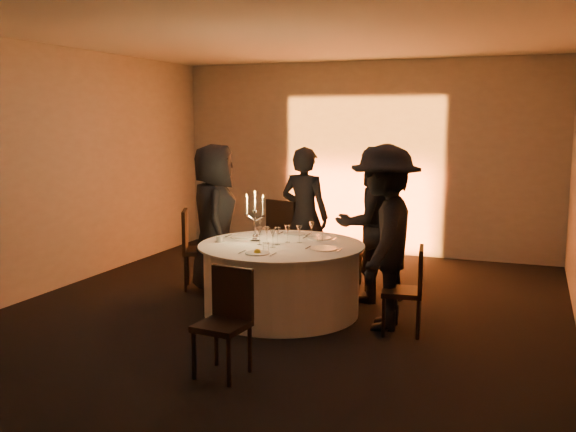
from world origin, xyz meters
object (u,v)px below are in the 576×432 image
(banquet_table, at_px, (281,279))
(chair_right, at_px, (410,286))
(guest_left, at_px, (215,218))
(chair_front, at_px, (226,315))
(guest_back_right, at_px, (371,224))
(guest_back_left, at_px, (305,216))
(candelabra, at_px, (255,224))
(chair_back_right, at_px, (378,249))
(guest_right, at_px, (384,237))
(chair_back_left, at_px, (286,234))
(coffee_cup, at_px, (220,239))
(chair_left, at_px, (194,244))

(banquet_table, relative_size, chair_right, 2.05)
(chair_right, height_order, guest_left, guest_left)
(chair_front, distance_m, guest_back_right, 2.67)
(guest_back_left, bearing_deg, candelabra, 92.66)
(guest_back_right, height_order, candelabra, guest_back_right)
(chair_back_right, distance_m, guest_back_right, 0.64)
(banquet_table, relative_size, guest_back_right, 1.00)
(chair_front, bearing_deg, guest_right, 65.66)
(chair_back_left, height_order, chair_right, chair_back_left)
(guest_right, bearing_deg, chair_back_left, -135.99)
(coffee_cup, bearing_deg, guest_right, 1.91)
(guest_back_right, distance_m, coffee_cup, 1.76)
(guest_left, bearing_deg, banquet_table, -145.12)
(banquet_table, relative_size, chair_back_right, 1.97)
(guest_back_left, relative_size, guest_back_right, 0.98)
(chair_front, relative_size, candelabra, 1.54)
(chair_back_right, relative_size, chair_front, 1.03)
(guest_left, xyz_separation_m, guest_back_left, (0.92, 0.70, -0.02))
(chair_left, distance_m, chair_back_left, 1.25)
(guest_left, relative_size, coffee_cup, 16.48)
(chair_front, bearing_deg, guest_back_left, 102.76)
(banquet_table, relative_size, guest_back_left, 1.02)
(chair_right, height_order, guest_right, guest_right)
(guest_back_left, relative_size, candelabra, 3.06)
(chair_back_right, height_order, guest_left, guest_left)
(chair_front, distance_m, guest_back_left, 3.04)
(coffee_cup, distance_m, candelabra, 0.43)
(chair_back_right, height_order, coffee_cup, chair_back_right)
(chair_left, bearing_deg, chair_right, -130.38)
(chair_back_left, height_order, guest_left, guest_left)
(chair_left, height_order, chair_front, chair_left)
(chair_back_left, relative_size, chair_front, 1.19)
(chair_back_right, distance_m, guest_left, 2.06)
(guest_left, bearing_deg, chair_back_right, -94.65)
(guest_left, distance_m, coffee_cup, 0.83)
(guest_right, bearing_deg, coffee_cup, -91.31)
(banquet_table, height_order, chair_back_left, chair_back_left)
(guest_left, bearing_deg, coffee_cup, -176.55)
(guest_back_right, bearing_deg, guest_right, 69.11)
(chair_back_left, relative_size, candelabra, 1.84)
(chair_right, xyz_separation_m, guest_right, (-0.29, 0.12, 0.44))
(guest_back_left, relative_size, coffee_cup, 16.05)
(chair_left, bearing_deg, chair_front, -170.63)
(chair_back_left, xyz_separation_m, guest_back_left, (0.32, -0.18, 0.28))
(chair_back_left, relative_size, guest_right, 0.57)
(guest_right, bearing_deg, chair_right, 64.57)
(candelabra, bearing_deg, chair_back_left, 97.62)
(chair_back_left, distance_m, chair_back_right, 1.27)
(guest_right, xyz_separation_m, coffee_cup, (-1.82, -0.06, -0.13))
(chair_left, bearing_deg, banquet_table, -137.92)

